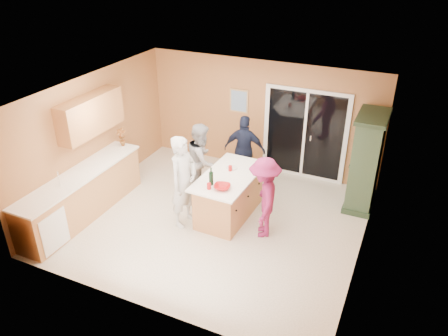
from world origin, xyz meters
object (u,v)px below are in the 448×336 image
at_px(kitchen_island, 229,197).
at_px(green_hutch, 366,163).
at_px(woman_magenta, 264,198).
at_px(woman_white, 184,182).
at_px(woman_grey, 202,160).
at_px(woman_navy, 245,150).

bearing_deg(kitchen_island, green_hutch, 34.85).
bearing_deg(woman_magenta, kitchen_island, -129.16).
relative_size(green_hutch, woman_white, 1.09).
relative_size(green_hutch, woman_grey, 1.22).
xyz_separation_m(woman_white, woman_magenta, (1.49, 0.29, -0.13)).
bearing_deg(green_hutch, woman_magenta, -129.74).
bearing_deg(woman_magenta, woman_navy, -167.07).
bearing_deg(woman_navy, woman_white, 70.57).
bearing_deg(woman_magenta, green_hutch, 121.05).
bearing_deg(woman_navy, woman_magenta, 114.95).
bearing_deg(kitchen_island, woman_magenta, -18.04).
bearing_deg(woman_navy, kitchen_island, 92.73).
relative_size(woman_white, woman_navy, 1.15).
bearing_deg(green_hutch, kitchen_island, -147.05).
relative_size(kitchen_island, woman_navy, 1.12).
distance_m(kitchen_island, woman_magenta, 0.94).
relative_size(woman_white, woman_magenta, 1.17).
relative_size(woman_navy, woman_magenta, 1.01).
xyz_separation_m(kitchen_island, green_hutch, (2.31, 1.50, 0.54)).
relative_size(kitchen_island, green_hutch, 0.89).
height_order(kitchen_island, woman_navy, woman_navy).
bearing_deg(woman_magenta, woman_grey, -134.85).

